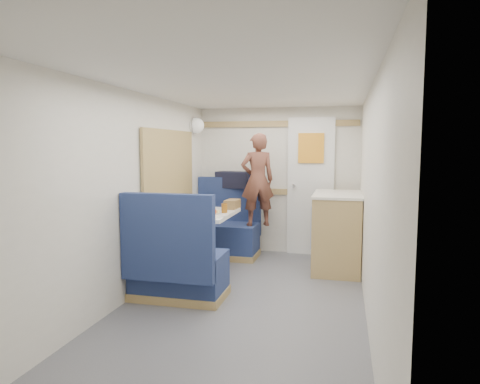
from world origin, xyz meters
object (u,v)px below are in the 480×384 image
(tumbler_mid, at_px, (206,203))
(beer_glass, at_px, (224,208))
(bench_near, at_px, (177,269))
(cheese_block, at_px, (215,211))
(dinette_table, at_px, (205,226))
(bench_far, at_px, (225,234))
(orange_fruit, at_px, (213,211))
(tumbler_left, at_px, (178,212))
(salt_grinder, at_px, (208,207))
(galley_counter, at_px, (337,231))
(pepper_grinder, at_px, (210,209))
(tumbler_right, at_px, (212,206))
(dome_light, at_px, (197,125))
(tray, at_px, (206,217))
(bread_loaf, at_px, (232,204))
(person, at_px, (257,180))
(wine_glass, at_px, (196,200))
(duffel_bag, at_px, (234,180))

(tumbler_mid, xyz_separation_m, beer_glass, (0.34, -0.35, -0.01))
(bench_near, xyz_separation_m, cheese_block, (0.16, 0.75, 0.45))
(dinette_table, bearing_deg, tumbler_mid, 106.80)
(bench_far, distance_m, beer_glass, 0.99)
(orange_fruit, bearing_deg, tumbler_mid, 114.57)
(tumbler_left, relative_size, salt_grinder, 1.18)
(galley_counter, bearing_deg, dinette_table, -159.46)
(cheese_block, bearing_deg, bench_near, -101.89)
(tumbler_left, xyz_separation_m, pepper_grinder, (0.26, 0.31, -0.01))
(tumbler_right, distance_m, salt_grinder, 0.06)
(bench_near, height_order, dome_light, dome_light)
(bench_far, distance_m, cheese_block, 1.09)
(bench_far, xyz_separation_m, tumbler_left, (-0.18, -1.24, 0.48))
(pepper_grinder, distance_m, salt_grinder, 0.23)
(bench_far, height_order, cheese_block, bench_far)
(orange_fruit, bearing_deg, tray, -114.59)
(bread_loaf, bearing_deg, dinette_table, -120.96)
(person, distance_m, bread_loaf, 0.53)
(cheese_block, bearing_deg, orange_fruit, -81.57)
(galley_counter, bearing_deg, tumbler_right, -162.81)
(tumbler_left, xyz_separation_m, salt_grinder, (0.17, 0.51, -0.01))
(beer_glass, bearing_deg, salt_grinder, 153.07)
(wine_glass, distance_m, bread_loaf, 0.46)
(cheese_block, height_order, bread_loaf, bread_loaf)
(bench_near, xyz_separation_m, bread_loaf, (0.23, 1.24, 0.47))
(dinette_table, bearing_deg, duffel_bag, 87.42)
(dinette_table, distance_m, person, 1.02)
(dome_light, xyz_separation_m, bread_loaf, (0.61, -0.48, -0.98))
(wine_glass, bearing_deg, orange_fruit, -49.02)
(beer_glass, xyz_separation_m, salt_grinder, (-0.23, 0.12, -0.01))
(beer_glass, bearing_deg, dinette_table, -173.67)
(dome_light, distance_m, pepper_grinder, 1.42)
(tray, relative_size, cheese_block, 3.75)
(cheese_block, height_order, tumbler_mid, tumbler_mid)
(tray, distance_m, pepper_grinder, 0.31)
(tray, height_order, salt_grinder, salt_grinder)
(galley_counter, relative_size, tray, 2.65)
(orange_fruit, relative_size, tumbler_left, 0.69)
(person, xyz_separation_m, pepper_grinder, (-0.37, -0.84, -0.28))
(dinette_table, relative_size, dome_light, 4.60)
(wine_glass, relative_size, tumbler_left, 1.50)
(wine_glass, bearing_deg, beer_glass, -11.57)
(tumbler_left, xyz_separation_m, beer_glass, (0.40, 0.40, -0.00))
(duffel_bag, xyz_separation_m, orange_fruit, (0.13, -1.39, -0.24))
(bench_far, height_order, person, person)
(dome_light, bearing_deg, wine_glass, -71.45)
(person, bearing_deg, salt_grinder, 28.98)
(beer_glass, bearing_deg, galley_counter, 22.90)
(tumbler_mid, height_order, tumbler_right, same)
(tray, distance_m, bread_loaf, 0.75)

